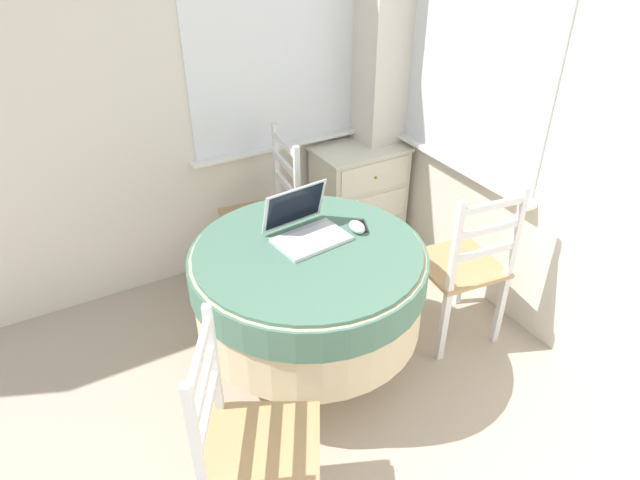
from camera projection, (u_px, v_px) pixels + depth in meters
name	position (u px, v px, depth m)	size (l,w,h in m)	color
corner_room_shell	(405.00, 131.00, 2.52)	(4.16, 5.22, 2.55)	silver
round_dining_table	(308.00, 282.00, 2.76)	(1.13, 1.13, 0.76)	#4C3D2D
laptop	(305.00, 227.00, 2.72)	(0.37, 0.32, 0.24)	silver
computer_mouse	(357.00, 227.00, 2.77)	(0.07, 0.10, 0.05)	white
cell_phone	(361.00, 226.00, 2.82)	(0.09, 0.13, 0.01)	#2D2D33
dining_chair_near_back_window	(267.00, 216.00, 3.51)	(0.47, 0.46, 0.97)	tan
dining_chair_near_right_window	(464.00, 267.00, 3.05)	(0.46, 0.47, 0.97)	tan
dining_chair_camera_near	(250.00, 445.00, 2.10)	(0.57, 0.57, 0.97)	tan
corner_cabinet	(359.00, 196.00, 3.95)	(0.61, 0.40, 0.72)	silver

